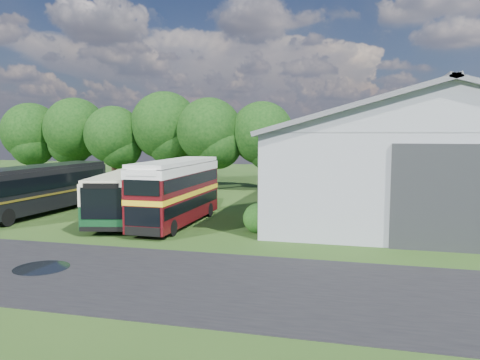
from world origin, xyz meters
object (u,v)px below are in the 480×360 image
(storage_shed, at_px, (419,152))
(bus_maroon_double, at_px, (176,193))
(bus_dark_single, at_px, (39,188))
(bus_green_single, at_px, (128,194))

(storage_shed, distance_m, bus_maroon_double, 17.33)
(bus_dark_single, bearing_deg, storage_shed, 20.41)
(storage_shed, bearing_deg, bus_dark_single, -162.54)
(bus_green_single, height_order, bus_dark_single, bus_dark_single)
(bus_green_single, distance_m, bus_maroon_double, 3.88)
(bus_green_single, bearing_deg, bus_dark_single, 165.17)
(bus_green_single, relative_size, bus_dark_single, 0.93)
(bus_green_single, distance_m, bus_dark_single, 6.72)
(storage_shed, distance_m, bus_green_single, 20.19)
(bus_green_single, height_order, bus_maroon_double, bus_maroon_double)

